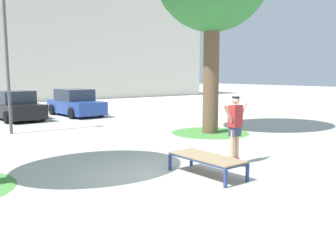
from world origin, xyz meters
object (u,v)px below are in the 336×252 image
at_px(car_black, 16,106).
at_px(skateboard, 234,161).
at_px(skater, 235,124).
at_px(car_blue, 75,103).
at_px(skate_box, 207,158).
at_px(light_post, 6,35).

bearing_deg(car_black, skateboard, -81.53).
bearing_deg(skater, car_blue, 84.79).
xyz_separation_m(skate_box, car_black, (-0.68, 13.80, 0.28)).
relative_size(car_black, car_blue, 1.01).
bearing_deg(light_post, car_blue, 44.82).
bearing_deg(car_black, skater, -81.53).
height_order(skate_box, skateboard, skate_box).
height_order(skateboard, car_blue, car_blue).
bearing_deg(skate_box, car_blue, 79.50).
bearing_deg(skateboard, car_black, 98.47).
height_order(skate_box, car_black, car_black).
xyz_separation_m(car_blue, light_post, (-4.61, -4.58, 3.13)).
distance_m(skater, car_black, 13.58).
xyz_separation_m(skate_box, car_blue, (2.54, 13.70, 0.28)).
bearing_deg(skater, skateboard, -82.20).
relative_size(skate_box, skateboard, 2.34).
bearing_deg(light_post, skater, -68.76).
distance_m(skateboard, car_black, 13.59).
xyz_separation_m(skate_box, light_post, (-2.07, 9.11, 3.41)).
bearing_deg(skateboard, car_blue, 84.79).
bearing_deg(skate_box, skater, 15.66).
relative_size(skate_box, car_black, 0.45).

